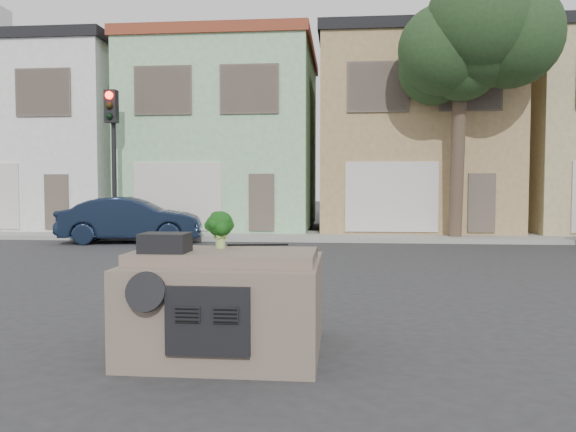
# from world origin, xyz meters

# --- Properties ---
(ground_plane) EXTENTS (120.00, 120.00, 0.00)m
(ground_plane) POSITION_xyz_m (0.00, 0.00, 0.00)
(ground_plane) COLOR #303033
(ground_plane) RESTS_ON ground
(sidewalk) EXTENTS (40.00, 3.00, 0.15)m
(sidewalk) POSITION_xyz_m (0.00, 10.50, 0.07)
(sidewalk) COLOR gray
(sidewalk) RESTS_ON ground
(townhouse_white) EXTENTS (7.20, 8.20, 7.55)m
(townhouse_white) POSITION_xyz_m (-11.00, 14.50, 3.77)
(townhouse_white) COLOR white
(townhouse_white) RESTS_ON ground
(townhouse_mint) EXTENTS (7.20, 8.20, 7.55)m
(townhouse_mint) POSITION_xyz_m (-3.50, 14.50, 3.77)
(townhouse_mint) COLOR #99CD98
(townhouse_mint) RESTS_ON ground
(townhouse_tan) EXTENTS (7.20, 8.20, 7.55)m
(townhouse_tan) POSITION_xyz_m (4.00, 14.50, 3.77)
(townhouse_tan) COLOR tan
(townhouse_tan) RESTS_ON ground
(navy_sedan) EXTENTS (4.65, 2.36, 1.46)m
(navy_sedan) POSITION_xyz_m (-5.48, 8.46, 0.00)
(navy_sedan) COLOR #131D30
(navy_sedan) RESTS_ON ground
(traffic_signal) EXTENTS (0.40, 0.40, 5.10)m
(traffic_signal) POSITION_xyz_m (-6.50, 9.50, 2.55)
(traffic_signal) COLOR black
(traffic_signal) RESTS_ON ground
(tree_near) EXTENTS (4.40, 4.00, 8.50)m
(tree_near) POSITION_xyz_m (5.00, 9.80, 4.25)
(tree_near) COLOR #233C1D
(tree_near) RESTS_ON ground
(car_dashboard) EXTENTS (2.00, 1.80, 1.12)m
(car_dashboard) POSITION_xyz_m (0.00, -3.00, 0.56)
(car_dashboard) COLOR #706051
(car_dashboard) RESTS_ON ground
(instrument_hump) EXTENTS (0.48, 0.38, 0.20)m
(instrument_hump) POSITION_xyz_m (-0.58, -3.35, 1.22)
(instrument_hump) COLOR black
(instrument_hump) RESTS_ON car_dashboard
(wiper_arm) EXTENTS (0.69, 0.15, 0.02)m
(wiper_arm) POSITION_xyz_m (0.28, -2.62, 1.13)
(wiper_arm) COLOR black
(wiper_arm) RESTS_ON car_dashboard
(broccoli) EXTENTS (0.48, 0.48, 0.42)m
(broccoli) POSITION_xyz_m (-0.10, -2.90, 1.33)
(broccoli) COLOR #10390E
(broccoli) RESTS_ON car_dashboard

